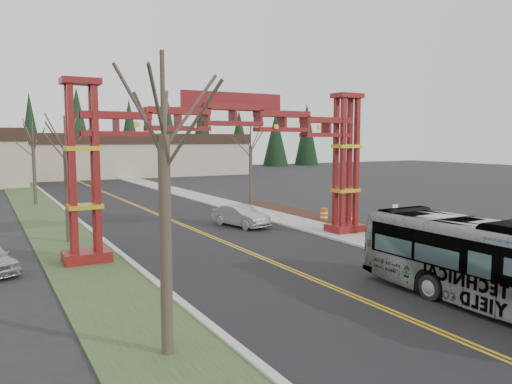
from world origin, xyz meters
TOP-DOWN VIEW (x-y plane):
  - road at (0.00, 25.00)m, footprint 12.00×110.00m
  - lane_line_left at (-0.12, 25.00)m, footprint 0.12×100.00m
  - lane_line_right at (0.12, 25.00)m, footprint 0.12×100.00m
  - curb_right at (6.15, 25.00)m, footprint 0.30×110.00m
  - sidewalk_right at (7.60, 25.00)m, footprint 2.60×110.00m
  - landscape_strip at (10.20, 10.00)m, footprint 2.60×50.00m
  - grass_median at (-8.00, 25.00)m, footprint 4.00×110.00m
  - curb_left at (-6.15, 25.00)m, footprint 0.30×110.00m
  - gateway_arch at (0.00, 18.00)m, footprint 18.20×1.60m
  - retail_building_east at (10.00, 79.95)m, footprint 38.00×20.30m
  - conifer_treeline at (0.25, 92.00)m, footprint 116.10×5.60m
  - transit_bus at (3.45, 3.61)m, footprint 2.90×11.67m
  - silver_sedan at (3.32, 23.52)m, footprint 2.67×4.82m
  - bare_tree_median_near at (-8.00, 6.01)m, footprint 3.36×3.36m
  - bare_tree_median_mid at (-8.00, 23.50)m, footprint 2.90×2.90m
  - bare_tree_median_far at (-8.00, 43.12)m, footprint 3.11×3.11m
  - bare_tree_right_far at (10.00, 34.47)m, footprint 3.18×3.18m
  - street_sign at (9.62, 15.25)m, footprint 0.48×0.10m
  - barrel_south at (9.05, 15.90)m, footprint 0.52×0.52m
  - barrel_mid at (9.60, 19.47)m, footprint 0.57×0.57m
  - barrel_north at (9.72, 22.52)m, footprint 0.53×0.53m

SIDE VIEW (x-z plane):
  - road at x=0.00m, z-range 0.00..0.02m
  - lane_line_left at x=-0.12m, z-range 0.02..0.03m
  - lane_line_right at x=0.12m, z-range 0.02..0.03m
  - grass_median at x=-8.00m, z-range 0.00..0.08m
  - landscape_strip at x=10.20m, z-range 0.00..0.12m
  - curb_right at x=6.15m, z-range 0.00..0.15m
  - curb_left at x=-6.15m, z-range 0.00..0.15m
  - sidewalk_right at x=7.60m, z-range 0.01..0.15m
  - barrel_south at x=9.05m, z-range 0.00..0.96m
  - barrel_north at x=9.72m, z-range 0.00..0.98m
  - barrel_mid at x=9.60m, z-range 0.00..1.06m
  - silver_sedan at x=3.32m, z-range 0.00..1.51m
  - street_sign at x=9.62m, z-range 0.46..2.55m
  - transit_bus at x=3.45m, z-range 0.00..3.24m
  - retail_building_east at x=10.00m, z-range 0.01..7.01m
  - bare_tree_right_far at x=10.00m, z-range 1.62..9.10m
  - bare_tree_median_mid at x=-8.00m, z-range 1.74..9.13m
  - bare_tree_median_far at x=-8.00m, z-range 1.71..9.32m
  - gateway_arch at x=0.00m, z-range 1.53..10.43m
  - bare_tree_median_near at x=-8.00m, z-range 1.92..10.27m
  - conifer_treeline at x=0.25m, z-range -0.01..12.99m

